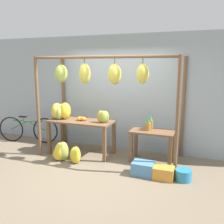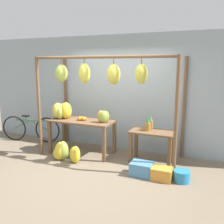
% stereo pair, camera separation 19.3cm
% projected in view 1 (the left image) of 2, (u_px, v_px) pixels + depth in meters
% --- Properties ---
extents(ground_plane, '(20.00, 20.00, 0.00)m').
position_uv_depth(ground_plane, '(94.00, 170.00, 5.02)').
color(ground_plane, '#756651').
extents(shop_wall_back, '(8.00, 0.08, 2.80)m').
position_uv_depth(shop_wall_back, '(119.00, 93.00, 6.15)').
color(shop_wall_back, '#99A8B2').
rests_on(shop_wall_back, ground_plane).
extents(stall_awning, '(3.16, 1.24, 2.27)m').
position_uv_depth(stall_awning, '(102.00, 84.00, 5.17)').
color(stall_awning, brown).
rests_on(stall_awning, ground_plane).
extents(display_table_main, '(1.52, 0.69, 0.81)m').
position_uv_depth(display_table_main, '(81.00, 126.00, 5.85)').
color(display_table_main, brown).
rests_on(display_table_main, ground_plane).
extents(display_table_side, '(0.93, 0.51, 0.70)m').
position_uv_depth(display_table_side, '(152.00, 138.00, 5.37)').
color(display_table_side, brown).
rests_on(display_table_side, ground_plane).
extents(banana_pile_on_table, '(0.51, 0.43, 0.39)m').
position_uv_depth(banana_pile_on_table, '(60.00, 111.00, 5.96)').
color(banana_pile_on_table, yellow).
rests_on(banana_pile_on_table, display_table_main).
extents(orange_pile, '(0.23, 0.20, 0.09)m').
position_uv_depth(orange_pile, '(81.00, 119.00, 5.79)').
color(orange_pile, orange).
rests_on(orange_pile, display_table_main).
extents(pineapple_cluster, '(0.14, 0.27, 0.32)m').
position_uv_depth(pineapple_cluster, '(149.00, 124.00, 5.41)').
color(pineapple_cluster, olive).
rests_on(pineapple_cluster, display_table_side).
extents(banana_pile_ground_left, '(0.45, 0.41, 0.43)m').
position_uv_depth(banana_pile_ground_left, '(61.00, 152.00, 5.53)').
color(banana_pile_ground_left, '#9EB247').
rests_on(banana_pile_ground_left, ground_plane).
extents(banana_pile_ground_right, '(0.32, 0.28, 0.38)m').
position_uv_depth(banana_pile_ground_right, '(76.00, 155.00, 5.35)').
color(banana_pile_ground_right, yellow).
rests_on(banana_pile_ground_right, ground_plane).
extents(fruit_crate_white, '(0.41, 0.32, 0.25)m').
position_uv_depth(fruit_crate_white, '(143.00, 168.00, 4.80)').
color(fruit_crate_white, '#4C84B2').
rests_on(fruit_crate_white, ground_plane).
extents(blue_bucket, '(0.30, 0.30, 0.21)m').
position_uv_depth(blue_bucket, '(183.00, 175.00, 4.57)').
color(blue_bucket, teal).
rests_on(blue_bucket, ground_plane).
extents(parked_bicycle, '(1.65, 0.39, 0.74)m').
position_uv_depth(parked_bicycle, '(28.00, 129.00, 6.76)').
color(parked_bicycle, black).
rests_on(parked_bicycle, ground_plane).
extents(papaya_pile, '(0.30, 0.23, 0.28)m').
position_uv_depth(papaya_pile, '(103.00, 117.00, 5.57)').
color(papaya_pile, gold).
rests_on(papaya_pile, display_table_main).
extents(fruit_crate_purple, '(0.37, 0.29, 0.23)m').
position_uv_depth(fruit_crate_purple, '(164.00, 173.00, 4.63)').
color(fruit_crate_purple, orange).
rests_on(fruit_crate_purple, ground_plane).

